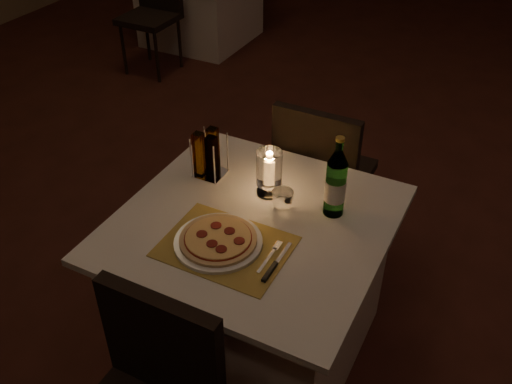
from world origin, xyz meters
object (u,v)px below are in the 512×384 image
at_px(plate, 218,242).
at_px(tumbler, 282,201).
at_px(main_table, 254,288).
at_px(chair_far, 321,168).
at_px(hurricane_candle, 269,169).
at_px(pizza, 218,239).
at_px(water_bottle, 336,184).
at_px(neighbor_table_left, 200,1).

xyz_separation_m(plate, tumbler, (0.12, 0.29, 0.03)).
height_order(main_table, chair_far, chair_far).
height_order(main_table, tumbler, tumbler).
bearing_deg(hurricane_candle, chair_far, 87.35).
xyz_separation_m(plate, pizza, (0.00, -0.00, 0.02)).
xyz_separation_m(water_bottle, neighbor_table_left, (-2.38, 2.86, -0.50)).
distance_m(plate, neighbor_table_left, 3.85).
distance_m(plate, water_bottle, 0.49).
xyz_separation_m(main_table, plate, (-0.05, -0.18, 0.38)).
relative_size(main_table, water_bottle, 2.97).
height_order(chair_far, neighbor_table_left, chair_far).
distance_m(chair_far, hurricane_candle, 0.61).
height_order(main_table, plate, plate).
relative_size(chair_far, tumbler, 10.65).
bearing_deg(hurricane_candle, water_bottle, 0.01).
distance_m(plate, pizza, 0.02).
relative_size(tumbler, neighbor_table_left, 0.08).
xyz_separation_m(chair_far, neighbor_table_left, (-2.13, 2.32, -0.18)).
height_order(main_table, neighbor_table_left, same).
bearing_deg(pizza, hurricane_candle, 86.02).
height_order(plate, neighbor_table_left, plate).
height_order(water_bottle, hurricane_candle, water_bottle).
xyz_separation_m(main_table, hurricane_candle, (-0.02, 0.18, 0.48)).
bearing_deg(water_bottle, pizza, -129.77).
distance_m(pizza, hurricane_candle, 0.37).
distance_m(chair_far, tumbler, 0.65).
bearing_deg(tumbler, chair_far, 96.44).
xyz_separation_m(plate, hurricane_candle, (0.03, 0.36, 0.10)).
relative_size(main_table, pizza, 3.57).
bearing_deg(neighbor_table_left, water_bottle, -50.18).
distance_m(tumbler, hurricane_candle, 0.14).
bearing_deg(plate, water_bottle, 50.21).
bearing_deg(plate, hurricane_candle, 85.99).
bearing_deg(main_table, water_bottle, 35.86).
bearing_deg(main_table, tumbler, 58.12).
bearing_deg(neighbor_table_left, tumbler, -53.10).
bearing_deg(hurricane_candle, neighbor_table_left, 126.40).
relative_size(chair_far, neighbor_table_left, 0.90).
bearing_deg(hurricane_candle, plate, -94.01).
bearing_deg(neighbor_table_left, hurricane_candle, -53.60).
relative_size(pizza, hurricane_candle, 1.43).
height_order(chair_far, water_bottle, water_bottle).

